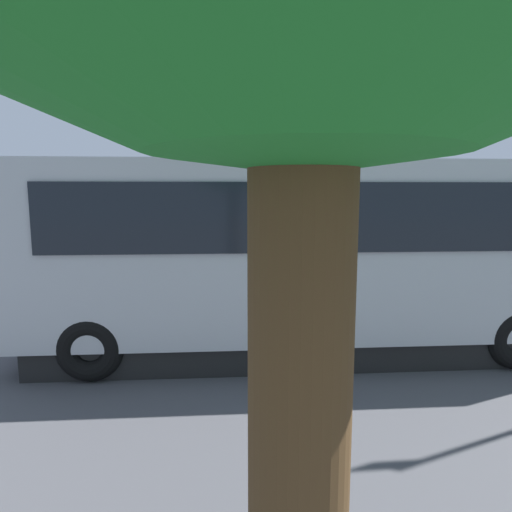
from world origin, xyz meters
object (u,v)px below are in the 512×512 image
spectator_left (288,265)px  spectator_centre (235,265)px  parked_motorcycle_silver (267,297)px  parked_motorcycle_dark (417,290)px  stunt_motorcycle (195,262)px  spectator_far_left (337,266)px  tour_bus (299,258)px

spectator_left → spectator_centre: spectator_centre is taller
parked_motorcycle_silver → parked_motorcycle_dark: same height
spectator_left → parked_motorcycle_dark: 3.11m
parked_motorcycle_dark → stunt_motorcycle: 6.72m
spectator_far_left → stunt_motorcycle: (3.53, -3.67, -0.43)m
stunt_motorcycle → spectator_left: bearing=122.6°
spectator_centre → parked_motorcycle_dark: (-4.28, 0.50, -0.61)m
spectator_far_left → spectator_centre: 2.45m
spectator_far_left → spectator_left: bearing=-0.0°
spectator_centre → spectator_left: bearing=174.9°
tour_bus → spectator_left: tour_bus is taller
spectator_far_left → stunt_motorcycle: spectator_far_left is taller
spectator_far_left → parked_motorcycle_silver: spectator_far_left is taller
tour_bus → parked_motorcycle_silver: tour_bus is taller
spectator_centre → parked_motorcycle_dark: size_ratio=0.89×
parked_motorcycle_dark → stunt_motorcycle: stunt_motorcycle is taller
tour_bus → spectator_left: 2.77m
spectator_centre → parked_motorcycle_silver: (-0.68, 0.79, -0.61)m
spectator_left → stunt_motorcycle: bearing=-57.4°
spectator_far_left → stunt_motorcycle: 5.11m
spectator_far_left → parked_motorcycle_silver: (1.77, 0.68, -0.56)m
spectator_left → stunt_motorcycle: size_ratio=0.91×
spectator_far_left → spectator_centre: bearing=-2.6°
spectator_left → parked_motorcycle_dark: bearing=172.7°
spectator_centre → parked_motorcycle_dark: 4.35m
tour_bus → spectator_far_left: tour_bus is taller
spectator_centre → stunt_motorcycle: 3.75m
parked_motorcycle_silver → stunt_motorcycle: (1.76, -4.35, 0.13)m
spectator_left → parked_motorcycle_dark: spectator_left is taller
parked_motorcycle_dark → spectator_far_left: bearing=-11.9°
parked_motorcycle_dark → stunt_motorcycle: size_ratio=1.03×
spectator_centre → parked_motorcycle_dark: spectator_centre is taller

